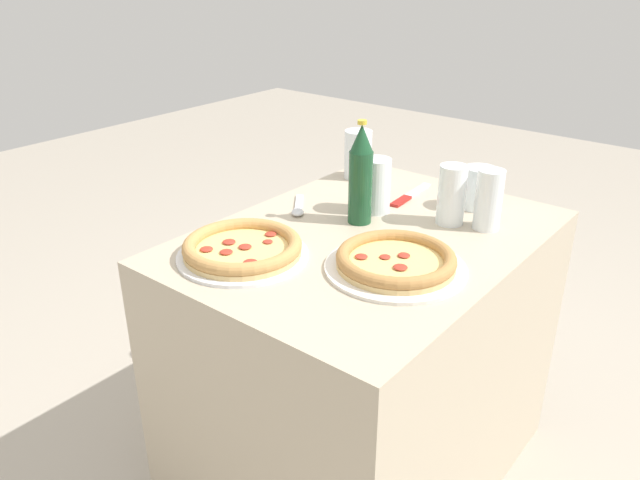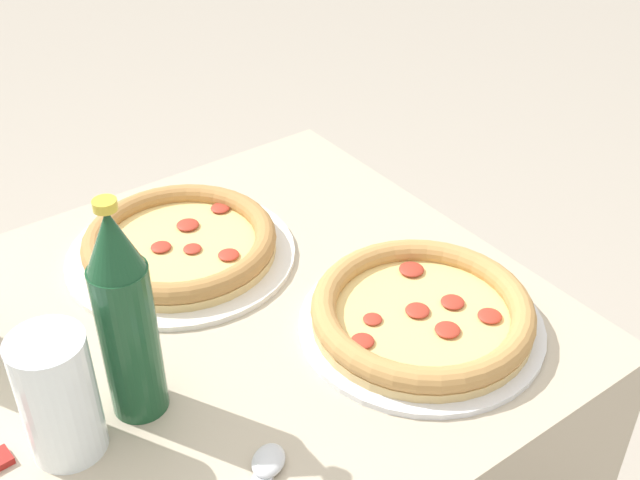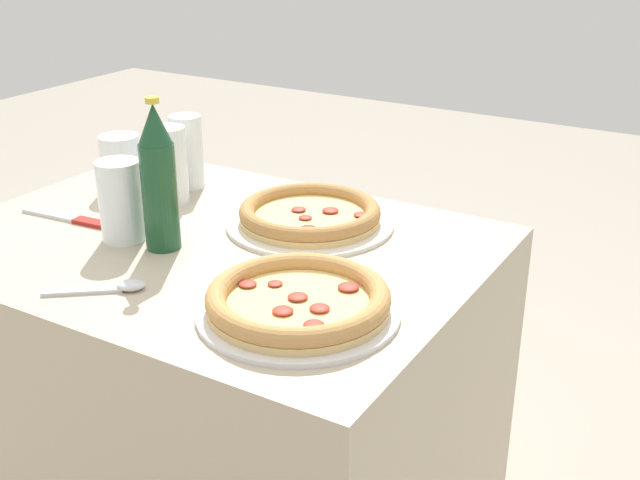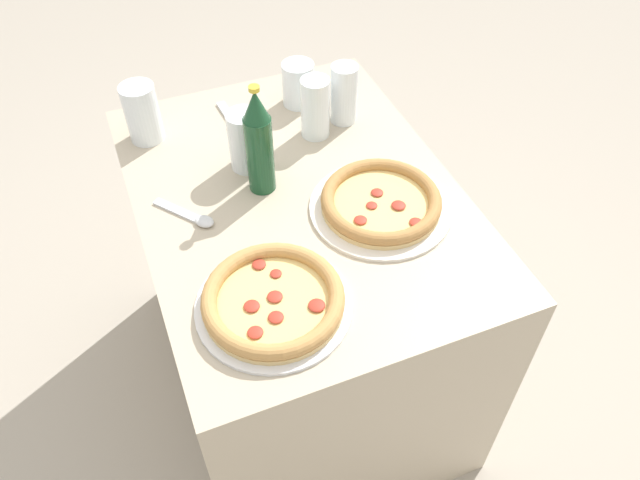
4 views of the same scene
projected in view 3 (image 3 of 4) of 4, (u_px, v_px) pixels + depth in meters
The scene contains 10 objects.
table at pixel (221, 416), 1.59m from camera, with size 0.96×0.71×0.76m.
pizza_salami at pixel (310, 215), 1.50m from camera, with size 0.32×0.32×0.04m.
pizza_margherita at pixel (298, 302), 1.18m from camera, with size 0.30×0.30×0.04m.
glass_mango_juice at pixel (170, 169), 1.60m from camera, with size 0.07×0.07×0.15m.
glass_orange_juice at pixel (121, 165), 1.68m from camera, with size 0.08×0.08×0.12m.
glass_iced_tea at pixel (121, 205), 1.42m from camera, with size 0.08×0.08×0.15m.
glass_cola at pixel (187, 156), 1.68m from camera, with size 0.07×0.07×0.15m.
beer_bottle at pixel (159, 179), 1.36m from camera, with size 0.06×0.06×0.27m.
knife at pixel (72, 219), 1.53m from camera, with size 0.21×0.04×0.01m.
spoon at pixel (112, 287), 1.26m from camera, with size 0.14×0.12×0.02m.
Camera 3 is at (0.85, -1.04, 1.33)m, focal length 45.00 mm.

